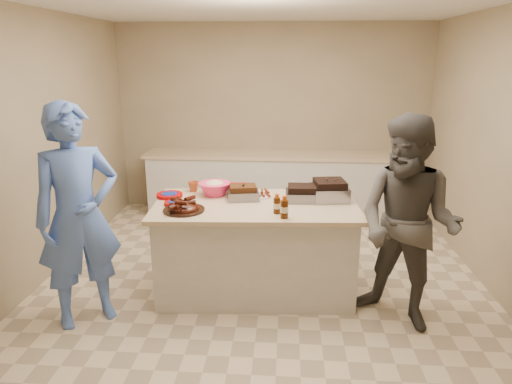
# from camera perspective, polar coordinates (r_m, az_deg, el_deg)

# --- Properties ---
(room) EXTENTS (4.50, 5.00, 2.70)m
(room) POSITION_cam_1_polar(r_m,az_deg,el_deg) (4.76, 0.75, -11.37)
(room) COLOR tan
(room) RESTS_ON ground
(back_counter) EXTENTS (3.60, 0.64, 0.90)m
(back_counter) POSITION_cam_1_polar(r_m,az_deg,el_deg) (6.64, 1.84, 1.03)
(back_counter) COLOR silver
(back_counter) RESTS_ON ground
(island) EXTENTS (1.96, 1.11, 0.90)m
(island) POSITION_cam_1_polar(r_m,az_deg,el_deg) (4.64, -0.04, -12.13)
(island) COLOR silver
(island) RESTS_ON ground
(rib_platter) EXTENTS (0.38, 0.38, 0.15)m
(rib_platter) POSITION_cam_1_polar(r_m,az_deg,el_deg) (4.14, -9.00, -2.34)
(rib_platter) COLOR #3E0F05
(rib_platter) RESTS_ON island
(pulled_pork_tray) EXTENTS (0.33, 0.27, 0.09)m
(pulled_pork_tray) POSITION_cam_1_polar(r_m,az_deg,el_deg) (4.41, -1.64, -0.93)
(pulled_pork_tray) COLOR #47230F
(pulled_pork_tray) RESTS_ON island
(brisket_tray) EXTENTS (0.32, 0.27, 0.09)m
(brisket_tray) POSITION_cam_1_polar(r_m,az_deg,el_deg) (4.40, 5.73, -1.07)
(brisket_tray) COLOR black
(brisket_tray) RESTS_ON island
(roasting_pan) EXTENTS (0.38, 0.38, 0.13)m
(roasting_pan) POSITION_cam_1_polar(r_m,az_deg,el_deg) (4.46, 9.12, -0.93)
(roasting_pan) COLOR gray
(roasting_pan) RESTS_ON island
(coleslaw_bowl) EXTENTS (0.33, 0.33, 0.22)m
(coleslaw_bowl) POSITION_cam_1_polar(r_m,az_deg,el_deg) (4.57, -5.16, -0.38)
(coleslaw_bowl) COLOR #FF336B
(coleslaw_bowl) RESTS_ON island
(sausage_plate) EXTENTS (0.35, 0.35, 0.05)m
(sausage_plate) POSITION_cam_1_polar(r_m,az_deg,el_deg) (4.53, 0.12, -0.47)
(sausage_plate) COLOR silver
(sausage_plate) RESTS_ON island
(mac_cheese_dish) EXTENTS (0.28, 0.21, 0.07)m
(mac_cheese_dish) POSITION_cam_1_polar(r_m,az_deg,el_deg) (4.64, 7.87, -0.19)
(mac_cheese_dish) COLOR gold
(mac_cheese_dish) RESTS_ON island
(bbq_bottle_a) EXTENTS (0.06, 0.06, 0.18)m
(bbq_bottle_a) POSITION_cam_1_polar(r_m,az_deg,el_deg) (4.03, 2.61, -2.67)
(bbq_bottle_a) COLOR #3C1A05
(bbq_bottle_a) RESTS_ON island
(bbq_bottle_b) EXTENTS (0.07, 0.07, 0.20)m
(bbq_bottle_b) POSITION_cam_1_polar(r_m,az_deg,el_deg) (3.92, 3.54, -3.26)
(bbq_bottle_b) COLOR #3C1A05
(bbq_bottle_b) RESTS_ON island
(mustard_bottle) EXTENTS (0.04, 0.04, 0.11)m
(mustard_bottle) POSITION_cam_1_polar(r_m,az_deg,el_deg) (4.45, -2.92, -0.79)
(mustard_bottle) COLOR #DCB108
(mustard_bottle) RESTS_ON island
(sauce_bowl) EXTENTS (0.14, 0.05, 0.13)m
(sauce_bowl) POSITION_cam_1_polar(r_m,az_deg,el_deg) (4.52, -0.59, -0.51)
(sauce_bowl) COLOR silver
(sauce_bowl) RESTS_ON island
(plate_stack_large) EXTENTS (0.27, 0.27, 0.03)m
(plate_stack_large) POSITION_cam_1_polar(r_m,az_deg,el_deg) (4.58, -10.75, -0.58)
(plate_stack_large) COLOR #940103
(plate_stack_large) RESTS_ON island
(plate_stack_small) EXTENTS (0.20, 0.20, 0.03)m
(plate_stack_small) POSITION_cam_1_polar(r_m,az_deg,el_deg) (4.33, -10.16, -1.54)
(plate_stack_small) COLOR #940103
(plate_stack_small) RESTS_ON island
(plastic_cup) EXTENTS (0.11, 0.11, 0.11)m
(plastic_cup) POSITION_cam_1_polar(r_m,az_deg,el_deg) (4.72, -7.82, 0.08)
(plastic_cup) COLOR #A3461C
(plastic_cup) RESTS_ON island
(basket_stack) EXTENTS (0.20, 0.16, 0.10)m
(basket_stack) POSITION_cam_1_polar(r_m,az_deg,el_deg) (4.60, -2.28, -0.19)
(basket_stack) COLOR #940103
(basket_stack) RESTS_ON island
(guest_blue) EXTENTS (1.70, 1.94, 0.46)m
(guest_blue) POSITION_cam_1_polar(r_m,az_deg,el_deg) (4.46, -20.00, -14.53)
(guest_blue) COLOR #5279D7
(guest_blue) RESTS_ON ground
(guest_gray) EXTENTS (1.78, 1.97, 0.68)m
(guest_gray) POSITION_cam_1_polar(r_m,az_deg,el_deg) (4.35, 17.30, -15.11)
(guest_gray) COLOR #524F4A
(guest_gray) RESTS_ON ground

